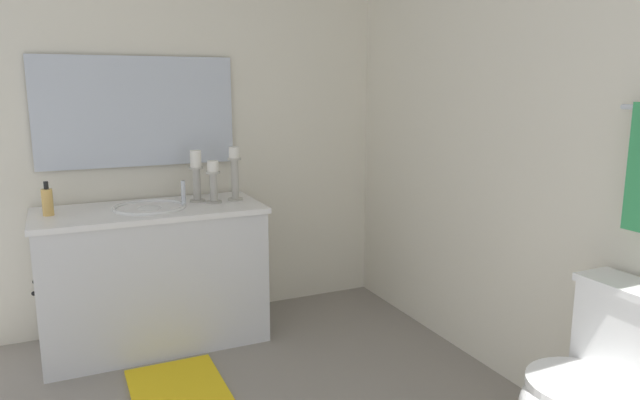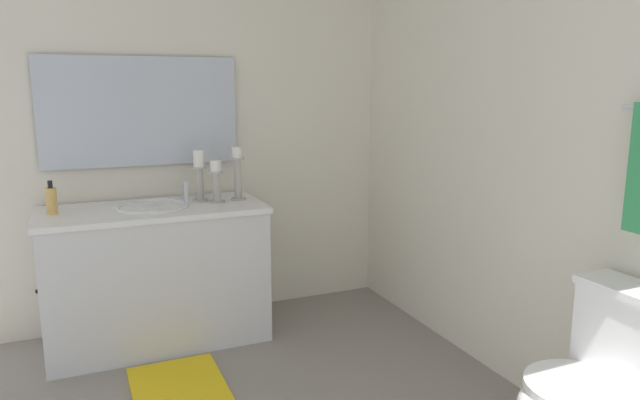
% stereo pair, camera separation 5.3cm
% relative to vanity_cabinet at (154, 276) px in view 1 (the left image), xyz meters
% --- Properties ---
extents(wall_back, '(2.95, 0.04, 2.45)m').
position_rel_vanity_cabinet_xyz_m(wall_back, '(1.15, 1.56, 0.83)').
color(wall_back, silver).
rests_on(wall_back, ground).
extents(wall_left, '(0.04, 2.84, 2.45)m').
position_rel_vanity_cabinet_xyz_m(wall_left, '(-0.33, 0.14, 0.83)').
color(wall_left, silver).
rests_on(wall_left, ground).
extents(vanity_cabinet, '(0.58, 1.23, 0.79)m').
position_rel_vanity_cabinet_xyz_m(vanity_cabinet, '(0.00, 0.00, 0.00)').
color(vanity_cabinet, silver).
rests_on(vanity_cabinet, ground).
extents(sink_basin, '(0.40, 0.40, 0.24)m').
position_rel_vanity_cabinet_xyz_m(sink_basin, '(-0.00, 0.00, 0.36)').
color(sink_basin, white).
rests_on(sink_basin, vanity_cabinet).
extents(mirror, '(0.02, 1.13, 0.63)m').
position_rel_vanity_cabinet_xyz_m(mirror, '(-0.28, 0.00, 0.91)').
color(mirror, silver).
extents(candle_holder_tall, '(0.09, 0.09, 0.32)m').
position_rel_vanity_cabinet_xyz_m(candle_holder_tall, '(-0.01, 0.50, 0.56)').
color(candle_holder_tall, '#B7B2A5').
rests_on(candle_holder_tall, vanity_cabinet).
extents(candle_holder_short, '(0.09, 0.09, 0.25)m').
position_rel_vanity_cabinet_xyz_m(candle_holder_short, '(0.01, 0.36, 0.52)').
color(candle_holder_short, '#B7B2A5').
rests_on(candle_holder_short, vanity_cabinet).
extents(candle_holder_mid, '(0.09, 0.09, 0.30)m').
position_rel_vanity_cabinet_xyz_m(candle_holder_mid, '(-0.07, 0.28, 0.56)').
color(candle_holder_mid, '#B7B2A5').
rests_on(candle_holder_mid, vanity_cabinet).
extents(soap_bottle, '(0.06, 0.06, 0.18)m').
position_rel_vanity_cabinet_xyz_m(soap_bottle, '(-0.03, -0.51, 0.47)').
color(soap_bottle, '#E5B259').
rests_on(soap_bottle, vanity_cabinet).
extents(toilet, '(0.39, 0.54, 0.75)m').
position_rel_vanity_cabinet_xyz_m(toilet, '(1.91, 1.28, -0.03)').
color(toilet, white).
rests_on(toilet, ground).
extents(bath_mat, '(0.60, 0.44, 0.02)m').
position_rel_vanity_cabinet_xyz_m(bath_mat, '(0.62, 0.00, -0.39)').
color(bath_mat, yellow).
rests_on(bath_mat, ground).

